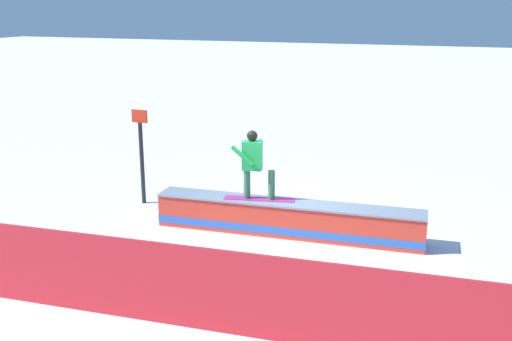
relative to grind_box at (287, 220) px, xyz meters
name	(u,v)px	position (x,y,z in m)	size (l,w,h in m)	color
ground_plane	(287,234)	(0.00, 0.00, -0.32)	(120.00, 120.00, 0.00)	white
grind_box	(287,220)	(0.00, 0.00, 0.00)	(5.58, 1.05, 0.72)	red
snowboarder	(254,162)	(0.71, 0.07, 1.18)	(1.49, 0.60, 1.45)	#B72A86
safety_fence	(203,289)	(0.00, 3.97, 0.32)	(13.93, 0.06, 1.29)	red
trail_marker	(142,154)	(3.84, -0.72, 0.88)	(0.40, 0.10, 2.26)	#262628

